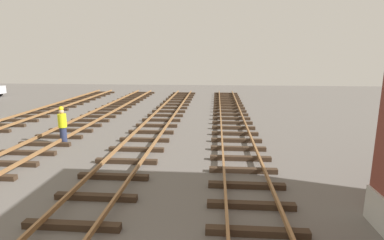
# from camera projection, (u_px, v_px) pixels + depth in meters

# --- Properties ---
(track_worker_foreground) EXTENTS (0.40, 0.40, 1.87)m
(track_worker_foreground) POSITION_uv_depth(u_px,v_px,m) (63.00, 126.00, 14.81)
(track_worker_foreground) COLOR #262D4C
(track_worker_foreground) RESTS_ON ground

